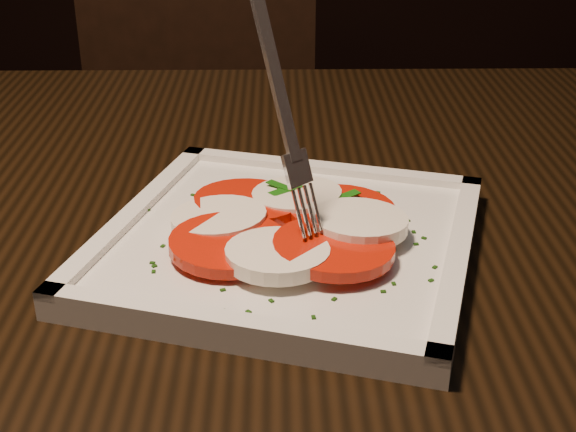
% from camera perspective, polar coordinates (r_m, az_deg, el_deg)
% --- Properties ---
extents(table, '(1.21, 0.81, 0.75)m').
position_cam_1_polar(table, '(0.70, 0.46, -6.54)').
color(table, black).
rests_on(table, ground).
extents(chair, '(0.43, 0.43, 0.93)m').
position_cam_1_polar(chair, '(1.43, -6.53, 5.66)').
color(chair, black).
rests_on(chair, ground).
extents(plate, '(0.32, 0.32, 0.01)m').
position_cam_1_polar(plate, '(0.58, 0.00, -1.98)').
color(plate, white).
rests_on(plate, table).
extents(caprese_salad, '(0.21, 0.20, 0.02)m').
position_cam_1_polar(caprese_salad, '(0.57, 0.00, -0.57)').
color(caprese_salad, red).
rests_on(caprese_salad, plate).
extents(fork, '(0.06, 0.07, 0.18)m').
position_cam_1_polar(fork, '(0.53, -1.17, 8.59)').
color(fork, white).
rests_on(fork, caprese_salad).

